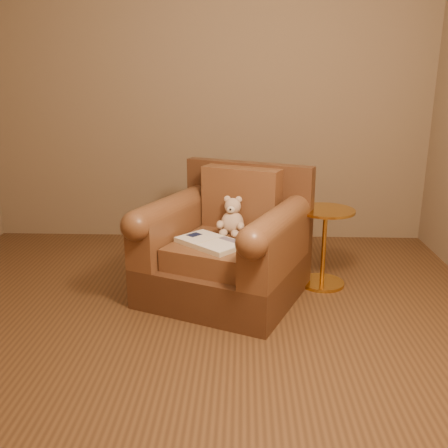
{
  "coord_description": "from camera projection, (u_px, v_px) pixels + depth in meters",
  "views": [
    {
      "loc": [
        0.33,
        -2.56,
        1.47
      ],
      "look_at": [
        0.21,
        0.6,
        0.53
      ],
      "focal_mm": 40.0,
      "sensor_mm": 36.0,
      "label": 1
    }
  ],
  "objects": [
    {
      "name": "teddy_bear",
      "position": [
        232.0,
        220.0,
        3.45
      ],
      "size": [
        0.19,
        0.22,
        0.27
      ],
      "rotation": [
        0.0,
        0.0,
        -0.2
      ],
      "color": "#C9A88C",
      "rests_on": "armchair"
    },
    {
      "name": "room",
      "position": [
        176.0,
        24.0,
        2.39
      ],
      "size": [
        4.02,
        4.02,
        2.71
      ],
      "color": "#7F684E",
      "rests_on": "ground"
    },
    {
      "name": "side_table",
      "position": [
        324.0,
        245.0,
        3.59
      ],
      "size": [
        0.41,
        0.41,
        0.57
      ],
      "color": "gold",
      "rests_on": "floor"
    },
    {
      "name": "guidebook",
      "position": [
        210.0,
        242.0,
        3.24
      ],
      "size": [
        0.49,
        0.48,
        0.04
      ],
      "rotation": [
        0.0,
        0.0,
        -0.75
      ],
      "color": "beige",
      "rests_on": "armchair"
    },
    {
      "name": "armchair",
      "position": [
        227.0,
        248.0,
        3.44
      ],
      "size": [
        1.26,
        1.23,
        0.88
      ],
      "rotation": [
        0.0,
        0.0,
        -0.4
      ],
      "color": "#4E2D1A",
      "rests_on": "floor"
    },
    {
      "name": "floor",
      "position": [
        184.0,
        341.0,
        2.88
      ],
      "size": [
        4.0,
        4.0,
        0.0
      ],
      "primitive_type": "plane",
      "color": "brown",
      "rests_on": "ground"
    }
  ]
}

